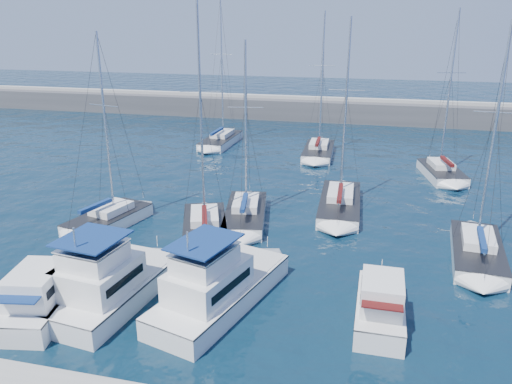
% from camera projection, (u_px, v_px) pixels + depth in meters
% --- Properties ---
extents(ground, '(220.00, 220.00, 0.00)m').
position_uv_depth(ground, '(221.00, 281.00, 29.66)').
color(ground, black).
rests_on(ground, ground).
extents(breakwater, '(160.00, 6.00, 4.45)m').
position_uv_depth(breakwater, '(321.00, 112.00, 77.06)').
color(breakwater, '#424244').
rests_on(breakwater, ground).
extents(motor_yacht_port_outer, '(3.91, 7.30, 3.20)m').
position_uv_depth(motor_yacht_port_outer, '(45.00, 297.00, 26.14)').
color(motor_yacht_port_outer, silver).
rests_on(motor_yacht_port_outer, ground).
extents(motor_yacht_port_inner, '(5.00, 8.93, 4.69)m').
position_uv_depth(motor_yacht_port_inner, '(108.00, 285.00, 26.93)').
color(motor_yacht_port_inner, silver).
rests_on(motor_yacht_port_inner, ground).
extents(motor_yacht_stbd_inner, '(5.95, 10.23, 4.69)m').
position_uv_depth(motor_yacht_stbd_inner, '(216.00, 289.00, 26.56)').
color(motor_yacht_stbd_inner, silver).
rests_on(motor_yacht_stbd_inner, ground).
extents(motor_yacht_stbd_outer, '(2.43, 5.94, 3.20)m').
position_uv_depth(motor_yacht_stbd_outer, '(380.00, 307.00, 25.23)').
color(motor_yacht_stbd_outer, silver).
rests_on(motor_yacht_stbd_outer, ground).
extents(sailboat_mid_a, '(4.64, 7.28, 14.31)m').
position_uv_depth(sailboat_mid_a, '(109.00, 219.00, 37.39)').
color(sailboat_mid_a, silver).
rests_on(sailboat_mid_a, ground).
extents(sailboat_mid_b, '(5.54, 8.47, 16.25)m').
position_uv_depth(sailboat_mid_b, '(205.00, 227.00, 35.88)').
color(sailboat_mid_b, silver).
rests_on(sailboat_mid_b, ground).
extents(sailboat_mid_c, '(4.37, 8.51, 13.72)m').
position_uv_depth(sailboat_mid_c, '(246.00, 214.00, 38.43)').
color(sailboat_mid_c, silver).
rests_on(sailboat_mid_c, ground).
extents(sailboat_mid_d, '(3.50, 9.48, 15.28)m').
position_uv_depth(sailboat_mid_d, '(340.00, 203.00, 40.61)').
color(sailboat_mid_d, silver).
rests_on(sailboat_mid_d, ground).
extents(sailboat_mid_e, '(3.80, 8.36, 15.05)m').
position_uv_depth(sailboat_mid_e, '(477.00, 251.00, 32.26)').
color(sailboat_mid_e, silver).
rests_on(sailboat_mid_e, ground).
extents(sailboat_back_a, '(3.37, 8.84, 17.32)m').
position_uv_depth(sailboat_back_a, '(221.00, 140.00, 61.72)').
color(sailboat_back_a, silver).
rests_on(sailboat_back_a, ground).
extents(sailboat_back_b, '(3.44, 8.36, 15.91)m').
position_uv_depth(sailboat_back_b, '(318.00, 151.00, 56.64)').
color(sailboat_back_b, silver).
rests_on(sailboat_back_b, ground).
extents(sailboat_back_c, '(4.37, 7.56, 16.04)m').
position_uv_depth(sailboat_back_c, '(441.00, 172.00, 48.86)').
color(sailboat_back_c, silver).
rests_on(sailboat_back_c, ground).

